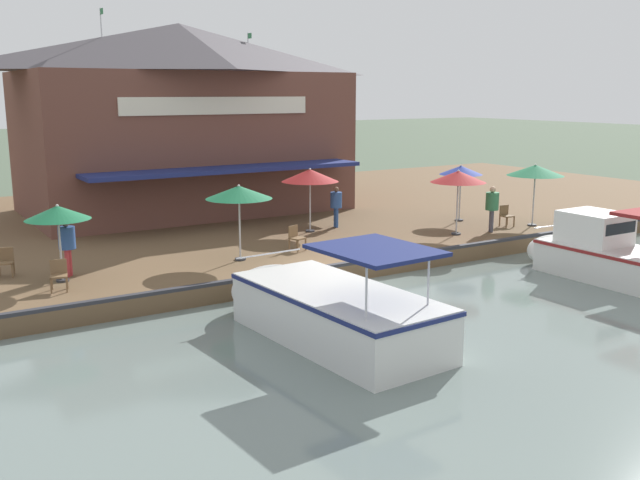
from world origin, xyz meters
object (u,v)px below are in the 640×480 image
(cafe_chair_facing_river, at_px, (296,237))
(motorboat_fourth_along, at_px, (599,253))
(cafe_chair_far_corner_seat, at_px, (59,274))
(patio_umbrella_near_quay_edge, at_px, (310,175))
(person_mid_patio, at_px, (67,241))
(patio_umbrella_mid_patio_right, at_px, (461,170))
(person_at_quay_edge, at_px, (336,202))
(patio_umbrella_by_entrance, at_px, (58,213))
(person_near_entrance, at_px, (492,203))
(patio_umbrella_far_corner, at_px, (458,177))
(tree_behind_restaurant, at_px, (167,121))
(waterfront_restaurant, at_px, (182,117))
(cafe_chair_mid_patio, at_px, (506,215))
(motorboat_outer_channel, at_px, (322,307))
(patio_umbrella_mid_patio_left, at_px, (239,192))
(cafe_chair_under_first_umbrella, at_px, (5,261))
(patio_umbrella_back_row, at_px, (535,170))

(cafe_chair_facing_river, xyz_separation_m, motorboat_fourth_along, (6.58, 7.49, -0.23))
(cafe_chair_far_corner_seat, bearing_deg, patio_umbrella_near_quay_edge, 109.21)
(motorboat_fourth_along, bearing_deg, person_mid_patio, -115.23)
(patio_umbrella_mid_patio_right, relative_size, person_at_quay_edge, 1.45)
(patio_umbrella_by_entrance, distance_m, person_near_entrance, 15.94)
(patio_umbrella_far_corner, bearing_deg, tree_behind_restaurant, -158.09)
(patio_umbrella_near_quay_edge, relative_size, cafe_chair_far_corner_seat, 2.92)
(tree_behind_restaurant, bearing_deg, person_near_entrance, 26.28)
(waterfront_restaurant, distance_m, person_mid_patio, 12.73)
(patio_umbrella_by_entrance, distance_m, patio_umbrella_mid_patio_right, 16.56)
(patio_umbrella_far_corner, relative_size, cafe_chair_mid_patio, 2.92)
(tree_behind_restaurant, bearing_deg, motorboat_outer_channel, -10.23)
(person_mid_patio, xyz_separation_m, person_at_quay_edge, (-2.37, 10.99, -0.06))
(person_at_quay_edge, xyz_separation_m, motorboat_fourth_along, (9.42, 3.97, -0.77))
(motorboat_outer_channel, bearing_deg, cafe_chair_facing_river, 154.99)
(motorboat_outer_channel, relative_size, tree_behind_restaurant, 1.18)
(patio_umbrella_mid_patio_left, distance_m, patio_umbrella_mid_patio_right, 11.11)
(waterfront_restaurant, height_order, person_mid_patio, waterfront_restaurant)
(cafe_chair_far_corner_seat, height_order, tree_behind_restaurant, tree_behind_restaurant)
(patio_umbrella_far_corner, height_order, patio_umbrella_mid_patio_left, patio_umbrella_far_corner)
(tree_behind_restaurant, bearing_deg, patio_umbrella_by_entrance, -31.08)
(patio_umbrella_mid_patio_right, height_order, cafe_chair_mid_patio, patio_umbrella_mid_patio_right)
(waterfront_restaurant, relative_size, person_at_quay_edge, 8.73)
(person_at_quay_edge, relative_size, person_near_entrance, 0.92)
(patio_umbrella_by_entrance, height_order, cafe_chair_far_corner_seat, patio_umbrella_by_entrance)
(patio_umbrella_far_corner, height_order, patio_umbrella_near_quay_edge, same)
(patio_umbrella_mid_patio_left, height_order, person_near_entrance, patio_umbrella_mid_patio_left)
(patio_umbrella_far_corner, xyz_separation_m, patio_umbrella_mid_patio_right, (-2.16, 2.15, -0.08))
(cafe_chair_under_first_umbrella, relative_size, tree_behind_restaurant, 0.14)
(patio_umbrella_back_row, height_order, cafe_chair_far_corner_seat, patio_umbrella_back_row)
(patio_umbrella_by_entrance, relative_size, motorboat_fourth_along, 0.40)
(patio_umbrella_mid_patio_left, xyz_separation_m, cafe_chair_facing_river, (-0.32, 2.27, -1.73))
(patio_umbrella_mid_patio_right, height_order, person_at_quay_edge, patio_umbrella_mid_patio_right)
(patio_umbrella_by_entrance, xyz_separation_m, cafe_chair_mid_patio, (0.62, 17.24, -1.52))
(waterfront_restaurant, bearing_deg, person_mid_patio, -37.45)
(motorboat_fourth_along, bearing_deg, patio_umbrella_far_corner, -170.99)
(person_at_quay_edge, distance_m, tree_behind_restaurant, 11.81)
(motorboat_fourth_along, bearing_deg, patio_umbrella_back_row, 151.20)
(patio_umbrella_far_corner, distance_m, cafe_chair_under_first_umbrella, 15.89)
(patio_umbrella_mid_patio_right, distance_m, tree_behind_restaurant, 15.11)
(patio_umbrella_near_quay_edge, height_order, person_near_entrance, patio_umbrella_near_quay_edge)
(motorboat_outer_channel, distance_m, tree_behind_restaurant, 21.16)
(patio_umbrella_mid_patio_left, distance_m, cafe_chair_far_corner_seat, 6.09)
(patio_umbrella_far_corner, bearing_deg, person_at_quay_edge, -140.46)
(cafe_chair_mid_patio, distance_m, person_near_entrance, 1.62)
(patio_umbrella_mid_patio_left, bearing_deg, person_near_entrance, 85.19)
(waterfront_restaurant, height_order, motorboat_outer_channel, waterfront_restaurant)
(cafe_chair_under_first_umbrella, bearing_deg, person_mid_patio, 58.32)
(patio_umbrella_near_quay_edge, relative_size, tree_behind_restaurant, 0.42)
(cafe_chair_under_first_umbrella, distance_m, motorboat_fourth_along, 18.38)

